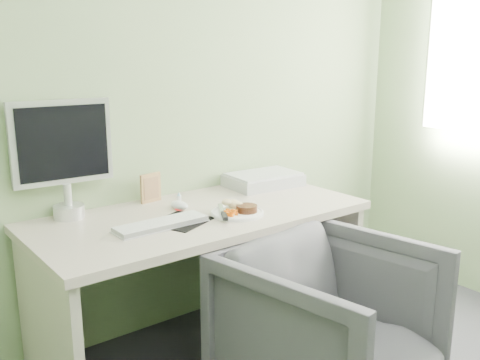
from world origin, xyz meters
TOP-DOWN VIEW (x-y plane):
  - wall_back at (0.00, 2.00)m, footprint 3.50×0.00m
  - desk at (0.00, 1.62)m, footprint 1.60×0.75m
  - plate at (0.12, 1.49)m, footprint 0.25×0.25m
  - steak at (0.15, 1.46)m, footprint 0.12×0.12m
  - potato_pile at (0.14, 1.55)m, footprint 0.11×0.09m
  - carrot_heap at (0.05, 1.46)m, footprint 0.06×0.06m
  - steak_knife at (0.02, 1.47)m, footprint 0.14×0.23m
  - mousepad at (-0.15, 1.55)m, footprint 0.31×0.29m
  - keyboard at (-0.26, 1.54)m, footprint 0.42×0.13m
  - computer_mouse at (-0.06, 1.73)m, footprint 0.08×0.12m
  - photo_frame at (-0.10, 1.93)m, footprint 0.12×0.03m
  - eyedrop_bottle at (-0.03, 1.78)m, footprint 0.02×0.02m
  - scanner at (0.57, 1.84)m, footprint 0.43×0.30m
  - monitor at (-0.53, 1.94)m, footprint 0.45×0.14m
  - desk_chair at (0.19, 0.94)m, footprint 0.88×0.90m

SIDE VIEW (x-z plane):
  - desk_chair at x=0.19m, z-range 0.00..0.71m
  - desk at x=0.00m, z-range 0.18..0.91m
  - mousepad at x=-0.15m, z-range 0.73..0.73m
  - plate at x=0.12m, z-range 0.73..0.74m
  - keyboard at x=-0.26m, z-range 0.74..0.75m
  - computer_mouse at x=-0.06m, z-range 0.73..0.77m
  - steak_knife at x=0.02m, z-range 0.75..0.76m
  - steak at x=0.15m, z-range 0.74..0.78m
  - eyedrop_bottle at x=-0.03m, z-range 0.73..0.80m
  - scanner at x=0.57m, z-range 0.73..0.79m
  - carrot_heap at x=0.05m, z-range 0.74..0.78m
  - potato_pile at x=0.14m, z-range 0.74..0.80m
  - photo_frame at x=-0.10m, z-range 0.73..0.88m
  - monitor at x=-0.53m, z-range 0.76..1.31m
  - wall_back at x=0.00m, z-range -0.40..3.10m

